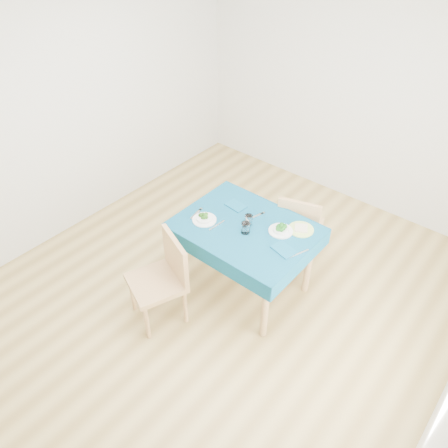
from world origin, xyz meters
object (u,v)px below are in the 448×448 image
Objects in this scene: side_plate at (301,229)px; chair_far at (301,221)px; bowl_near at (204,217)px; chair_near at (155,273)px; table at (244,258)px; bowl_far at (281,229)px.

chair_far is at bearing 118.47° from side_plate.
side_plate is (0.74, 0.44, -0.03)m from bowl_near.
bowl_near is at bearing 108.74° from chair_near.
chair_near reaches higher than table.
chair_near is 5.08× the size of bowl_near.
bowl_far reaches higher than side_plate.
bowl_far is at bearing 82.30° from chair_far.
bowl_far is at bearing 26.77° from bowl_near.
chair_near is 1.09× the size of chair_far.
chair_far is 4.51× the size of side_plate.
side_plate is at bearing 34.68° from table.
table is 0.56m from bowl_near.
chair_far is at bearing 90.76° from chair_near.
side_plate is at bearing 30.94° from bowl_near.
bowl_far is (0.10, -0.54, 0.29)m from chair_far.
side_plate is (0.40, 0.27, 0.38)m from table.
bowl_near reaches higher than bowl_far.
chair_far is 4.73× the size of bowl_far.
side_plate is (0.12, 0.13, -0.03)m from bowl_far.
chair_far reaches higher than table.
table is at bearing -145.32° from side_plate.
chair_near reaches higher than side_plate.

